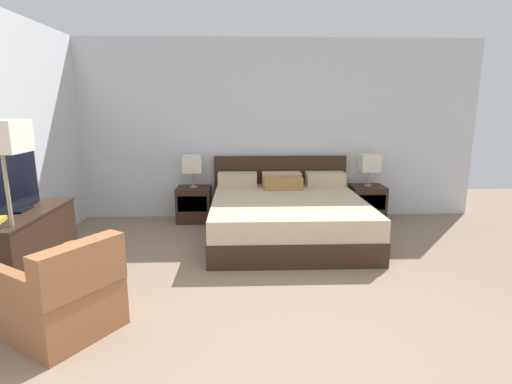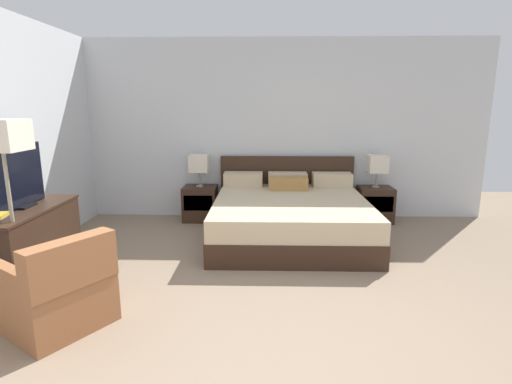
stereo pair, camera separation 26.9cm
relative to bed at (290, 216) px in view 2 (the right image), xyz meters
The scene contains 11 objects.
ground_plane 2.77m from the bed, 96.33° to the right, with size 11.33×11.33×0.00m, color #84705B.
wall_back 1.53m from the bed, 105.78° to the left, with size 6.62×0.06×2.68m, color silver.
bed is the anchor object (origin of this frame).
nightstand_left 1.52m from the bed, 149.43° to the left, with size 0.50×0.41×0.52m.
nightstand_right 1.52m from the bed, 30.57° to the left, with size 0.50×0.41×0.52m.
table_lamp_left 1.63m from the bed, 149.39° to the left, with size 0.27×0.27×0.48m.
table_lamp_right 1.63m from the bed, 30.61° to the left, with size 0.27×0.27×0.48m.
dresser 3.03m from the bed, 153.22° to the right, with size 0.57×1.27×0.73m.
tv 3.10m from the bed, 153.96° to the right, with size 0.18×0.74×0.61m.
armchair_by_window 2.95m from the bed, 130.85° to the right, with size 0.95×0.95×0.76m.
floor_lamp 3.27m from the bed, 143.95° to the right, with size 0.35×0.35×1.60m.
Camera 2 is at (-0.02, -2.32, 1.71)m, focal length 28.00 mm.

